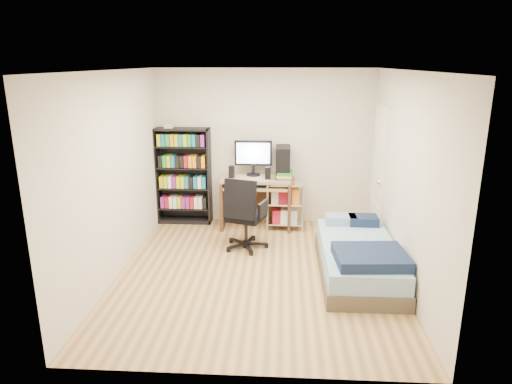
# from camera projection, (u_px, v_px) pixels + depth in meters

# --- Properties ---
(room) EXTENTS (3.58, 4.08, 2.58)m
(room) POSITION_uv_depth(u_px,v_px,m) (258.00, 178.00, 5.49)
(room) COLOR tan
(room) RESTS_ON ground
(media_shelf) EXTENTS (0.89, 0.30, 1.64)m
(media_shelf) POSITION_uv_depth(u_px,v_px,m) (183.00, 175.00, 7.45)
(media_shelf) COLOR black
(media_shelf) RESTS_ON room
(computer_desk) EXTENTS (1.10, 0.64, 1.39)m
(computer_desk) POSITION_uv_depth(u_px,v_px,m) (263.00, 181.00, 7.30)
(computer_desk) COLOR #A78656
(computer_desk) RESTS_ON room
(office_chair) EXTENTS (0.79, 0.79, 1.06)m
(office_chair) POSITION_uv_depth(u_px,v_px,m) (245.00, 226.00, 6.48)
(office_chair) COLOR black
(office_chair) RESTS_ON room
(wire_cart) EXTENTS (0.58, 0.42, 0.94)m
(wire_cart) POSITION_uv_depth(u_px,v_px,m) (285.00, 191.00, 7.22)
(wire_cart) COLOR silver
(wire_cart) RESTS_ON room
(bed) EXTENTS (0.93, 1.87, 0.53)m
(bed) POSITION_uv_depth(u_px,v_px,m) (359.00, 258.00, 5.69)
(bed) COLOR #51463C
(bed) RESTS_ON room
(door) EXTENTS (0.12, 0.80, 2.00)m
(door) POSITION_uv_depth(u_px,v_px,m) (379.00, 173.00, 6.75)
(door) COLOR silver
(door) RESTS_ON room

